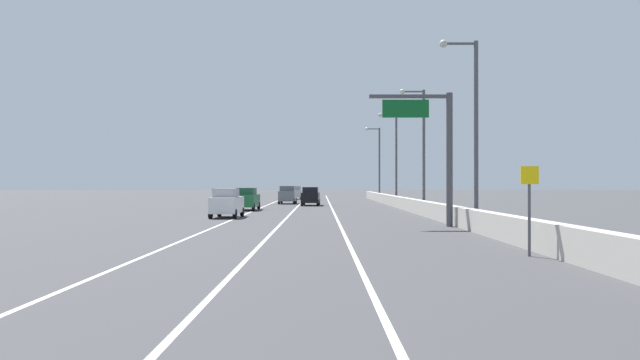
{
  "coord_description": "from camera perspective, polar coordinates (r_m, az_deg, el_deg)",
  "views": [
    {
      "loc": [
        0.35,
        -3.04,
        2.43
      ],
      "look_at": [
        0.14,
        40.12,
        2.65
      ],
      "focal_mm": 35.51,
      "sensor_mm": 36.0,
      "label": 1
    }
  ],
  "objects": [
    {
      "name": "overhead_sign_gantry",
      "position": [
        36.04,
        10.72,
        3.37
      ],
      "size": [
        4.68,
        0.36,
        7.5
      ],
      "color": "#47474C",
      "rests_on": "ground_plane"
    },
    {
      "name": "lane_stripe_left",
      "position": [
        58.38,
        -5.47,
        -2.68
      ],
      "size": [
        0.16,
        130.0,
        0.0
      ],
      "primitive_type": "cube",
      "color": "silver",
      "rests_on": "ground_plane"
    },
    {
      "name": "car_white_2",
      "position": [
        45.15,
        -8.12,
        -2.07
      ],
      "size": [
        2.01,
        4.17,
        2.07
      ],
      "color": "white",
      "rests_on": "ground_plane"
    },
    {
      "name": "speed_advisory_sign",
      "position": [
        22.12,
        18.63,
        -2.01
      ],
      "size": [
        0.6,
        0.11,
        3.0
      ],
      "color": "#4C4C51",
      "rests_on": "ground_plane"
    },
    {
      "name": "car_black_1",
      "position": [
        68.84,
        -0.57,
        -1.48
      ],
      "size": [
        2.07,
        4.62,
        2.01
      ],
      "color": "black",
      "rests_on": "ground_plane"
    },
    {
      "name": "lamp_post_right_third",
      "position": [
        53.88,
        9.36,
        3.44
      ],
      "size": [
        2.14,
        0.44,
        10.36
      ],
      "color": "#4C4C51",
      "rests_on": "ground_plane"
    },
    {
      "name": "car_green_0",
      "position": [
        57.18,
        -6.3,
        -1.72
      ],
      "size": [
        1.93,
        4.78,
        2.02
      ],
      "color": "#196033",
      "rests_on": "ground_plane"
    },
    {
      "name": "lamp_post_right_fourth",
      "position": [
        71.93,
        6.97,
        2.5
      ],
      "size": [
        2.14,
        0.44,
        10.36
      ],
      "color": "#4C4C51",
      "rests_on": "ground_plane"
    },
    {
      "name": "lane_stripe_right",
      "position": [
        58.1,
        1.42,
        -2.69
      ],
      "size": [
        0.16,
        130.0,
        0.0
      ],
      "primitive_type": "cube",
      "color": "silver",
      "rests_on": "ground_plane"
    },
    {
      "name": "lamp_post_right_fifth",
      "position": [
        90.06,
        5.5,
        1.94
      ],
      "size": [
        2.14,
        0.44,
        10.36
      ],
      "color": "#4C4C51",
      "rests_on": "ground_plane"
    },
    {
      "name": "lane_stripe_center",
      "position": [
        58.14,
        -2.04,
        -2.69
      ],
      "size": [
        0.16,
        130.0,
        0.0
      ],
      "primitive_type": "cube",
      "color": "silver",
      "rests_on": "ground_plane"
    },
    {
      "name": "car_silver_4",
      "position": [
        95.91,
        -1.93,
        -1.15
      ],
      "size": [
        1.83,
        4.23,
        2.0
      ],
      "color": "#B7B7BC",
      "rests_on": "ground_plane"
    },
    {
      "name": "lamp_post_right_near",
      "position": [
        18.84,
        26.86,
        10.44
      ],
      "size": [
        2.14,
        0.44,
        10.36
      ],
      "color": "#4C4C51",
      "rests_on": "ground_plane"
    },
    {
      "name": "lamp_post_right_second",
      "position": [
        35.98,
        13.78,
        5.3
      ],
      "size": [
        2.14,
        0.44,
        10.36
      ],
      "color": "#4C4C51",
      "rests_on": "ground_plane"
    },
    {
      "name": "jersey_barrier_right",
      "position": [
        43.79,
        10.63,
        -2.75
      ],
      "size": [
        0.6,
        120.0,
        1.1
      ],
      "primitive_type": "cube",
      "color": "#B2ADA3",
      "rests_on": "ground_plane"
    },
    {
      "name": "car_gray_3",
      "position": [
        74.72,
        -2.66,
        -1.35
      ],
      "size": [
        2.06,
        4.41,
        2.11
      ],
      "color": "slate",
      "rests_on": "ground_plane"
    },
    {
      "name": "ground_plane",
      "position": [
        67.08,
        -0.02,
        -2.37
      ],
      "size": [
        320.0,
        320.0,
        0.0
      ],
      "primitive_type": "plane",
      "color": "#38383A"
    }
  ]
}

